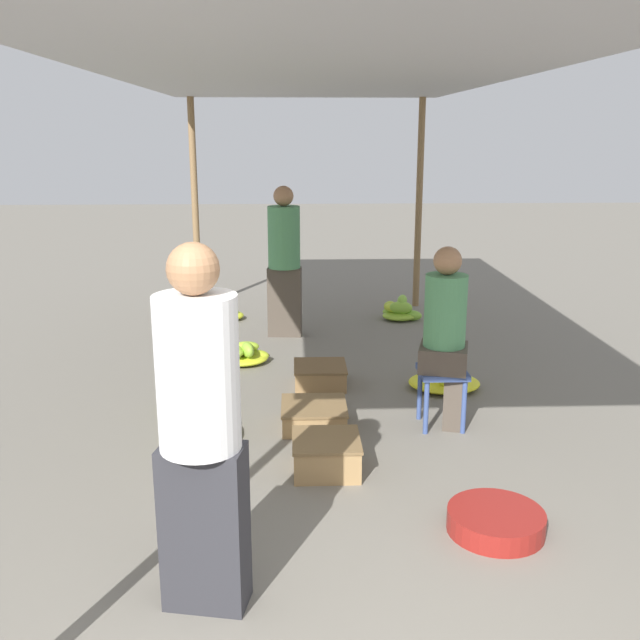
% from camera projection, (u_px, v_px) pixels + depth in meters
% --- Properties ---
extents(canopy_post_back_left, '(0.08, 0.08, 2.51)m').
position_uv_depth(canopy_post_back_left, '(195.00, 206.00, 8.54)').
color(canopy_post_back_left, olive).
rests_on(canopy_post_back_left, ground).
extents(canopy_post_back_right, '(0.08, 0.08, 2.51)m').
position_uv_depth(canopy_post_back_right, '(419.00, 205.00, 8.64)').
color(canopy_post_back_right, olive).
rests_on(canopy_post_back_right, ground).
extents(canopy_tarp, '(3.10, 6.80, 0.04)m').
position_uv_depth(canopy_tarp, '(316.00, 72.00, 5.17)').
color(canopy_tarp, '#B2B2B7').
rests_on(canopy_tarp, canopy_post_front_left).
extents(vendor_foreground, '(0.42, 0.42, 1.68)m').
position_uv_depth(vendor_foreground, '(200.00, 427.00, 3.08)').
color(vendor_foreground, '#2D2D33').
rests_on(vendor_foreground, ground).
extents(stool, '(0.34, 0.34, 0.44)m').
position_uv_depth(stool, '(442.00, 381.00, 5.20)').
color(stool, '#384C84').
rests_on(stool, ground).
extents(vendor_seated, '(0.42, 0.42, 1.34)m').
position_uv_depth(vendor_seated, '(447.00, 335.00, 5.11)').
color(vendor_seated, '#4C4238').
rests_on(vendor_seated, ground).
extents(basin_black, '(0.53, 0.53, 0.12)m').
position_uv_depth(basin_black, '(496.00, 521.00, 3.87)').
color(basin_black, maroon).
rests_on(basin_black, ground).
extents(banana_pile_left_0, '(0.49, 0.46, 0.29)m').
position_uv_depth(banana_pile_left_0, '(201.00, 397.00, 5.61)').
color(banana_pile_left_0, '#AFCA2D').
rests_on(banana_pile_left_0, ground).
extents(banana_pile_left_1, '(0.48, 0.37, 0.24)m').
position_uv_depth(banana_pile_left_1, '(209.00, 426.00, 5.09)').
color(banana_pile_left_1, '#8FBD33').
rests_on(banana_pile_left_1, ground).
extents(banana_pile_left_2, '(0.42, 0.41, 0.16)m').
position_uv_depth(banana_pile_left_2, '(224.00, 314.00, 8.28)').
color(banana_pile_left_2, yellow).
rests_on(banana_pile_left_2, ground).
extents(banana_pile_left_3, '(0.57, 0.47, 0.23)m').
position_uv_depth(banana_pile_left_3, '(241.00, 355.00, 6.68)').
color(banana_pile_left_3, '#8EBD33').
rests_on(banana_pile_left_3, ground).
extents(banana_pile_right_0, '(0.47, 0.41, 0.28)m').
position_uv_depth(banana_pile_right_0, '(399.00, 311.00, 8.26)').
color(banana_pile_right_0, '#A8C72E').
rests_on(banana_pile_right_0, ground).
extents(banana_pile_right_1, '(0.60, 0.53, 0.27)m').
position_uv_depth(banana_pile_right_1, '(444.00, 378.00, 6.05)').
color(banana_pile_right_1, '#99C131').
rests_on(banana_pile_right_1, ground).
extents(crate_near, '(0.43, 0.43, 0.22)m').
position_uv_depth(crate_near, '(326.00, 454.00, 4.56)').
color(crate_near, '#9E7A4C').
rests_on(crate_near, ground).
extents(crate_mid, '(0.45, 0.45, 0.19)m').
position_uv_depth(crate_mid, '(320.00, 375.00, 6.10)').
color(crate_mid, olive).
rests_on(crate_mid, ground).
extents(crate_far, '(0.48, 0.48, 0.17)m').
position_uv_depth(crate_far, '(314.00, 415.00, 5.26)').
color(crate_far, '#9E7A4C').
rests_on(crate_far, ground).
extents(shopper_walking_mid, '(0.37, 0.36, 1.58)m').
position_uv_depth(shopper_walking_mid, '(284.00, 259.00, 7.45)').
color(shopper_walking_mid, '#4C4238').
rests_on(shopper_walking_mid, ground).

